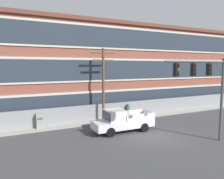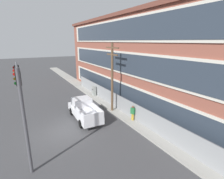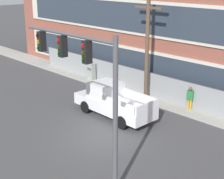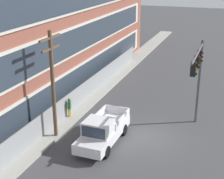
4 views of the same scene
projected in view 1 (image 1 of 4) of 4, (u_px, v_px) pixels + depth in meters
name	position (u px, v px, depth m)	size (l,w,h in m)	color
ground_plane	(159.00, 137.00, 18.05)	(160.00, 160.00, 0.00)	#424244
sidewalk_building_side	(119.00, 118.00, 24.18)	(80.00, 1.98, 0.16)	#9E9B93
brick_mill_building	(118.00, 69.00, 29.41)	(46.75, 9.04, 10.94)	brown
chain_link_fence	(135.00, 109.00, 25.12)	(34.31, 0.06, 1.89)	gray
traffic_signal_mast	(206.00, 82.00, 15.97)	(5.77, 0.43, 6.46)	#4C4C51
pickup_truck_white	(122.00, 121.00, 19.50)	(5.64, 2.16, 2.05)	silver
utility_pole_near_corner	(103.00, 82.00, 22.13)	(2.55, 0.26, 7.64)	brown
electrical_cabinet	(40.00, 122.00, 20.09)	(0.64, 0.46, 1.54)	#939993
pedestrian_near_cabinet	(128.00, 110.00, 24.40)	(0.46, 0.36, 1.69)	#B7932D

